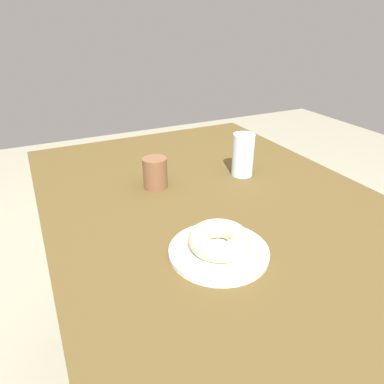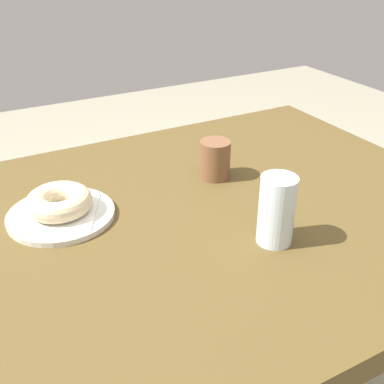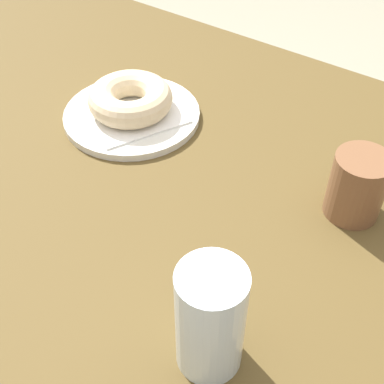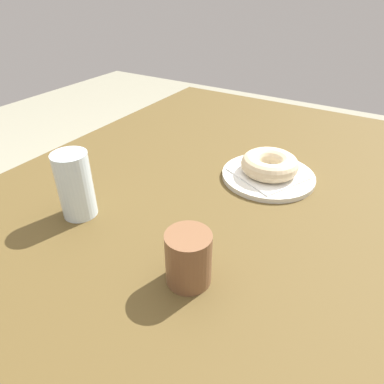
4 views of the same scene
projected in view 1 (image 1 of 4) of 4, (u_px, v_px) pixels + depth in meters
table at (226, 243)px, 0.86m from camera, size 1.25×0.80×0.74m
plate_sugar_ring at (219, 251)px, 0.67m from camera, size 0.19×0.19×0.01m
napkin_sugar_ring at (219, 249)px, 0.67m from camera, size 0.17×0.17×0.00m
donut_sugar_ring at (219, 240)px, 0.66m from camera, size 0.12×0.12×0.04m
water_glass at (243, 155)px, 0.98m from camera, size 0.06×0.06×0.12m
sugar_jar at (155, 173)px, 0.92m from camera, size 0.06×0.06×0.08m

